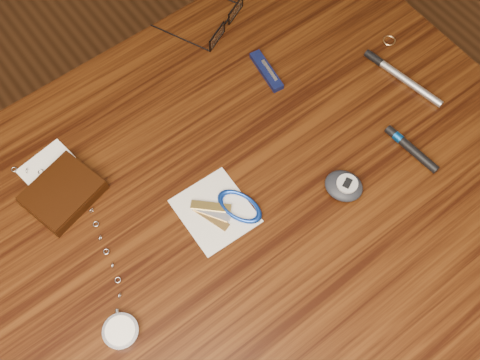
# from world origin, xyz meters

# --- Properties ---
(ground) EXTENTS (3.80, 3.80, 0.00)m
(ground) POSITION_xyz_m (0.00, 0.00, 0.00)
(ground) COLOR #472814
(ground) RESTS_ON ground
(desk) EXTENTS (1.00, 0.70, 0.75)m
(desk) POSITION_xyz_m (0.00, 0.00, 0.65)
(desk) COLOR #391B09
(desk) RESTS_ON ground
(wallet_and_card) EXTENTS (0.11, 0.14, 0.02)m
(wallet_and_card) POSITION_xyz_m (-0.14, 0.17, 0.76)
(wallet_and_card) COLOR black
(wallet_and_card) RESTS_ON desk
(eyeglasses) EXTENTS (0.15, 0.15, 0.02)m
(eyeglasses) POSITION_xyz_m (0.22, 0.28, 0.76)
(eyeglasses) COLOR black
(eyeglasses) RESTS_ON desk
(gold_ring) EXTENTS (0.03, 0.03, 0.00)m
(gold_ring) POSITION_xyz_m (0.42, 0.09, 0.75)
(gold_ring) COLOR tan
(gold_ring) RESTS_ON desk
(pocket_watch) EXTENTS (0.09, 0.32, 0.01)m
(pocket_watch) POSITION_xyz_m (-0.17, -0.04, 0.76)
(pocket_watch) COLOR #B9B9BE
(pocket_watch) RESTS_ON desk
(pedometer) EXTENTS (0.07, 0.07, 0.02)m
(pedometer) POSITION_xyz_m (0.18, -0.06, 0.76)
(pedometer) COLOR black
(pedometer) RESTS_ON desk
(notepad_keys) EXTENTS (0.11, 0.11, 0.01)m
(notepad_keys) POSITION_xyz_m (0.03, 0.01, 0.75)
(notepad_keys) COLOR white
(notepad_keys) RESTS_ON desk
(pocket_knife) EXTENTS (0.03, 0.08, 0.01)m
(pocket_knife) POSITION_xyz_m (0.22, 0.16, 0.75)
(pocket_knife) COLOR #0B0D33
(pocket_knife) RESTS_ON desk
(silver_pen) EXTENTS (0.04, 0.14, 0.01)m
(silver_pen) POSITION_xyz_m (0.38, 0.03, 0.76)
(silver_pen) COLOR #B2B2B7
(silver_pen) RESTS_ON desk
(black_blue_pen) EXTENTS (0.02, 0.10, 0.01)m
(black_blue_pen) POSITION_xyz_m (0.30, -0.07, 0.76)
(black_blue_pen) COLOR black
(black_blue_pen) RESTS_ON desk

